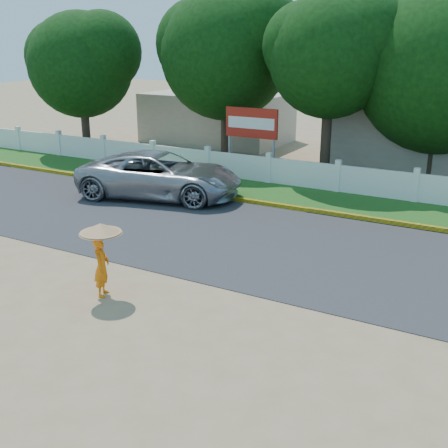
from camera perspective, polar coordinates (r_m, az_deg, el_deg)
name	(u,v)px	position (r m, az deg, el deg)	size (l,w,h in m)	color
ground	(182,300)	(13.28, -4.27, -7.71)	(120.00, 120.00, 0.00)	#9E8460
road	(265,242)	(16.90, 4.16, -1.83)	(60.00, 7.00, 0.02)	#38383A
grass_verge	(324,200)	(21.55, 10.15, 2.40)	(60.00, 3.50, 0.03)	#2D601E
curb	(308,210)	(19.99, 8.53, 1.43)	(40.00, 0.18, 0.16)	yellow
fence	(338,178)	(22.75, 11.46, 4.56)	(40.00, 0.10, 1.10)	silver
building_near	(448,134)	(28.45, 21.80, 8.50)	(10.00, 6.00, 3.20)	#B7AD99
building_far	(217,118)	(33.66, -0.68, 10.77)	(8.00, 5.00, 2.80)	#B7AD99
vehicle	(160,175)	(21.64, -6.50, 4.96)	(2.87, 6.23, 1.73)	#999BA1
monk_with_parasol	(101,249)	(13.33, -12.38, -2.49)	(0.99, 0.99, 1.81)	orange
billboard	(251,127)	(25.07, 2.80, 9.86)	(2.50, 0.13, 2.95)	gray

